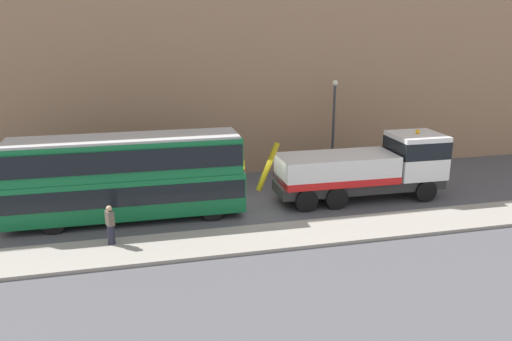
# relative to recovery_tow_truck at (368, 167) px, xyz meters

# --- Properties ---
(ground_plane) EXTENTS (120.00, 120.00, 0.00)m
(ground_plane) POSITION_rel_recovery_tow_truck_xyz_m (-5.95, 0.29, -1.76)
(ground_plane) COLOR #4C4C51
(near_kerb) EXTENTS (60.00, 2.80, 0.15)m
(near_kerb) POSITION_rel_recovery_tow_truck_xyz_m (-5.95, -3.91, -1.68)
(near_kerb) COLOR gray
(near_kerb) RESTS_ON ground_plane
(building_facade) EXTENTS (60.00, 1.50, 16.00)m
(building_facade) POSITION_rel_recovery_tow_truck_xyz_m (-5.95, 6.94, 6.31)
(building_facade) COLOR #9E7A5B
(building_facade) RESTS_ON ground_plane
(recovery_tow_truck) EXTENTS (10.16, 2.77, 3.67)m
(recovery_tow_truck) POSITION_rel_recovery_tow_truck_xyz_m (0.00, 0.00, 0.00)
(recovery_tow_truck) COLOR #2D2D2D
(recovery_tow_truck) RESTS_ON ground_plane
(double_decker_bus) EXTENTS (11.08, 2.71, 4.06)m
(double_decker_bus) POSITION_rel_recovery_tow_truck_xyz_m (-12.42, 0.01, 0.47)
(double_decker_bus) COLOR #146B38
(double_decker_bus) RESTS_ON ground_plane
(pedestrian_onlooker) EXTENTS (0.40, 0.47, 1.71)m
(pedestrian_onlooker) POSITION_rel_recovery_tow_truck_xyz_m (-13.19, -3.15, -0.77)
(pedestrian_onlooker) COLOR #232333
(pedestrian_onlooker) RESTS_ON near_kerb
(street_lamp) EXTENTS (0.36, 0.36, 5.83)m
(street_lamp) POSITION_rel_recovery_tow_truck_xyz_m (-0.10, 4.74, 1.71)
(street_lamp) COLOR #38383D
(street_lamp) RESTS_ON ground_plane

